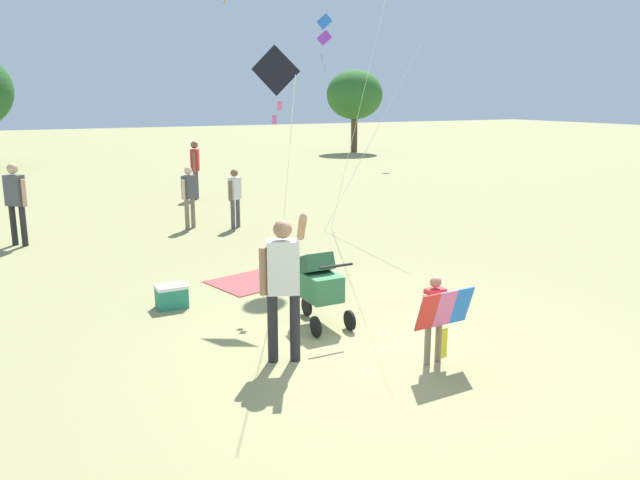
{
  "coord_description": "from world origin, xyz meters",
  "views": [
    {
      "loc": [
        -4.16,
        -6.2,
        3.12
      ],
      "look_at": [
        -0.51,
        0.88,
        1.3
      ],
      "focal_mm": 35.41,
      "sensor_mm": 36.0,
      "label": 1
    }
  ],
  "objects": [
    {
      "name": "ground_plane",
      "position": [
        0.0,
        0.0,
        0.0
      ],
      "size": [
        120.0,
        120.0,
        0.0
      ],
      "primitive_type": "plane",
      "color": "#938E5B"
    },
    {
      "name": "child_with_butterfly_kite",
      "position": [
        0.27,
        -0.58,
        0.65
      ],
      "size": [
        0.76,
        0.35,
        1.08
      ],
      "color": "#7F705B",
      "rests_on": "ground"
    },
    {
      "name": "person_adult_flyer",
      "position": [
        -1.29,
        0.32,
        1.05
      ],
      "size": [
        0.67,
        0.52,
        1.81
      ],
      "color": "#232328",
      "rests_on": "ground"
    },
    {
      "name": "stroller",
      "position": [
        -0.34,
        1.24,
        0.61
      ],
      "size": [
        0.56,
        1.08,
        1.03
      ],
      "color": "black",
      "rests_on": "ground"
    },
    {
      "name": "kite_adult_black",
      "position": [
        -0.16,
        3.04,
        3.37
      ],
      "size": [
        1.19,
        2.99,
        3.91
      ],
      "color": "black",
      "rests_on": "ground"
    },
    {
      "name": "kite_orange_delta",
      "position": [
        2.62,
        6.71,
        4.52
      ],
      "size": [
        1.8,
        1.76,
        4.88
      ],
      "color": "blue",
      "rests_on": "ground"
    },
    {
      "name": "person_red_shirt",
      "position": [
        -0.11,
        8.5,
        0.88
      ],
      "size": [
        0.4,
        0.35,
        1.49
      ],
      "color": "#7F705B",
      "rests_on": "ground"
    },
    {
      "name": "person_sitting_far",
      "position": [
        0.89,
        8.07,
        0.84
      ],
      "size": [
        0.38,
        0.33,
        1.42
      ],
      "color": "#4C4C51",
      "rests_on": "ground"
    },
    {
      "name": "person_kid_running",
      "position": [
        -3.85,
        8.42,
        1.04
      ],
      "size": [
        0.43,
        0.44,
        1.76
      ],
      "color": "#232328",
      "rests_on": "ground"
    },
    {
      "name": "person_back_turned",
      "position": [
        1.31,
        12.81,
        1.05
      ],
      "size": [
        0.37,
        0.54,
        1.78
      ],
      "color": "#4C4C51",
      "rests_on": "ground"
    },
    {
      "name": "picnic_blanket",
      "position": [
        -0.49,
        3.56,
        0.01
      ],
      "size": [
        1.43,
        1.38,
        0.02
      ],
      "primitive_type": "cube",
      "rotation": [
        0.0,
        0.0,
        0.25
      ],
      "color": "#CC3D3D",
      "rests_on": "ground"
    },
    {
      "name": "cooler_box",
      "position": [
        -1.99,
        2.9,
        0.18
      ],
      "size": [
        0.45,
        0.33,
        0.35
      ],
      "color": "#288466",
      "rests_on": "ground"
    }
  ]
}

